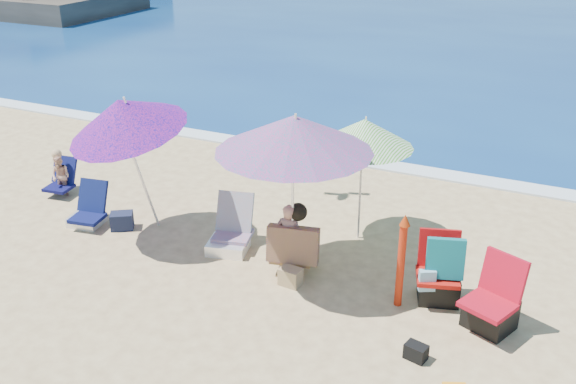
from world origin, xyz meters
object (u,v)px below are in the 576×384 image
at_px(umbrella_turquoise, 294,134).
at_px(camp_chair_right, 439,277).
at_px(umbrella_blue, 123,116).
at_px(person_left, 61,175).
at_px(chair_navy, 88,214).
at_px(person_center, 291,240).
at_px(camp_chair_left, 491,307).
at_px(umbrella_striped, 364,133).
at_px(chair_rainbow, 231,235).
at_px(furled_umbrella, 402,256).

height_order(umbrella_turquoise, camp_chair_right, umbrella_turquoise).
distance_m(umbrella_blue, camp_chair_right, 4.85).
relative_size(camp_chair_right, person_left, 1.20).
height_order(chair_navy, person_center, person_center).
xyz_separation_m(umbrella_blue, chair_navy, (-0.96, 0.05, -1.76)).
distance_m(camp_chair_left, person_center, 2.71).
relative_size(umbrella_striped, person_left, 2.40).
bearing_deg(camp_chair_right, umbrella_blue, -177.04).
bearing_deg(chair_navy, chair_rainbow, 6.48).
height_order(umbrella_striped, chair_rainbow, umbrella_striped).
bearing_deg(person_center, chair_navy, -179.43).
xyz_separation_m(umbrella_turquoise, chair_rainbow, (-1.15, 0.29, -1.84)).
xyz_separation_m(chair_navy, camp_chair_right, (5.53, 0.19, 0.17)).
relative_size(furled_umbrella, person_center, 1.24).
distance_m(camp_chair_left, camp_chair_right, 0.77).
xyz_separation_m(chair_rainbow, person_left, (-3.62, 0.42, 0.16)).
height_order(chair_navy, camp_chair_left, camp_chair_left).
xyz_separation_m(umbrella_striped, chair_navy, (-4.05, -1.40, -1.50)).
xyz_separation_m(furled_umbrella, chair_navy, (-5.10, 0.11, -0.53)).
bearing_deg(umbrella_striped, umbrella_turquoise, -108.15).
relative_size(umbrella_striped, camp_chair_left, 2.02).
height_order(umbrella_striped, chair_navy, umbrella_striped).
height_order(camp_chair_right, person_left, camp_chair_right).
distance_m(umbrella_striped, person_center, 1.88).
bearing_deg(person_left, camp_chair_right, -4.33).
relative_size(furled_umbrella, camp_chair_right, 1.33).
distance_m(umbrella_turquoise, camp_chair_right, 2.59).
bearing_deg(camp_chair_left, person_left, 173.73).
relative_size(umbrella_turquoise, person_left, 2.91).
height_order(chair_rainbow, camp_chair_left, camp_chair_left).
relative_size(umbrella_turquoise, umbrella_blue, 0.98).
bearing_deg(chair_navy, umbrella_turquoise, -0.15).
bearing_deg(chair_rainbow, person_center, -12.49).
bearing_deg(umbrella_blue, umbrella_turquoise, 0.79).
height_order(umbrella_turquoise, umbrella_striped, umbrella_turquoise).
distance_m(chair_navy, person_center, 3.55).
distance_m(chair_navy, camp_chair_left, 6.24).
height_order(chair_navy, camp_chair_right, camp_chair_right).
xyz_separation_m(camp_chair_right, person_left, (-6.71, 0.51, 0.02)).
bearing_deg(umbrella_striped, furled_umbrella, -55.28).
xyz_separation_m(umbrella_turquoise, chair_navy, (-3.59, 0.01, -1.87)).
distance_m(chair_rainbow, camp_chair_right, 3.09).
bearing_deg(furled_umbrella, chair_rainbow, 171.67).
xyz_separation_m(umbrella_blue, furled_umbrella, (4.14, -0.07, -1.24)).
bearing_deg(chair_rainbow, furled_umbrella, -8.33).
bearing_deg(chair_rainbow, chair_navy, -173.52).
xyz_separation_m(umbrella_blue, chair_rainbow, (1.48, 0.32, -1.74)).
height_order(umbrella_blue, person_left, umbrella_blue).
xyz_separation_m(chair_rainbow, camp_chair_left, (3.79, -0.39, 0.08)).
distance_m(umbrella_striped, camp_chair_right, 2.33).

